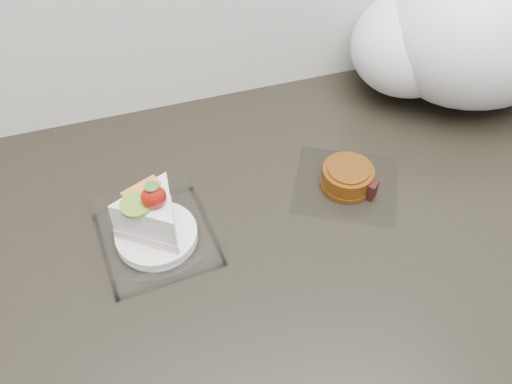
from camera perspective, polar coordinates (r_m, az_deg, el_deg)
name	(u,v)px	position (r m, az deg, el deg)	size (l,w,h in m)	color
counter	(277,371)	(1.17, 2.09, -17.48)	(2.04, 0.64, 0.90)	black
cake_tray	(155,226)	(0.76, -10.09, -3.37)	(0.16, 0.16, 0.12)	white
mooncake_wrap	(348,179)	(0.84, 9.19, 1.30)	(0.20, 0.19, 0.04)	white
plastic_bag	(474,28)	(0.99, 20.96, 15.08)	(0.39, 0.28, 0.32)	white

